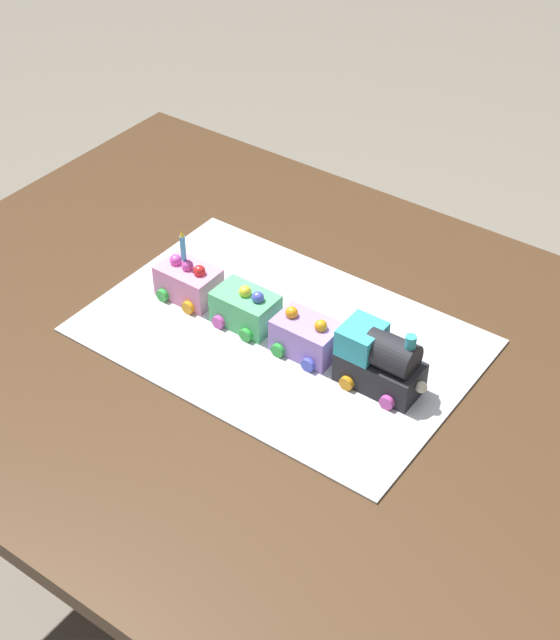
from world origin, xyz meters
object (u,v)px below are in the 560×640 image
Objects in this scene: cake_car_gondola_mint_green at (246,308)px; cake_car_flatbed_bubblegum at (189,282)px; cake_car_tanker_lavender at (307,336)px; dining_table at (283,403)px; birthday_candle at (183,245)px; cake_locomotive at (380,361)px.

cake_car_flatbed_bubblegum is at bearing 0.00° from cake_car_gondola_mint_green.
cake_car_flatbed_bubblegum is (0.24, 0.00, 0.00)m from cake_car_tanker_lavender.
birthday_candle is (0.21, -0.02, 0.21)m from dining_table.
cake_locomotive is at bearing 180.00° from cake_car_tanker_lavender.
cake_locomotive is 1.40× the size of cake_car_tanker_lavender.
cake_car_gondola_mint_green is 0.12m from cake_car_flatbed_bubblegum.
dining_table is 0.22m from cake_locomotive.
cake_car_tanker_lavender is 1.76× the size of birthday_candle.
cake_car_gondola_mint_green is 0.14m from birthday_candle.
cake_car_tanker_lavender is (-0.03, -0.02, 0.14)m from dining_table.
dining_table is at bearing 173.66° from cake_car_flatbed_bubblegum.
birthday_candle is at bearing 0.00° from cake_car_tanker_lavender.
cake_locomotive is at bearing 180.00° from cake_car_flatbed_bubblegum.
cake_car_tanker_lavender is 1.00× the size of cake_car_flatbed_bubblegum.
cake_car_gondola_mint_green is at bearing -180.00° from birthday_candle.
dining_table is 14.00× the size of cake_car_flatbed_bubblegum.
birthday_candle is (0.13, 0.00, 0.07)m from cake_car_gondola_mint_green.
birthday_candle reaches higher than cake_car_flatbed_bubblegum.
cake_car_tanker_lavender is at bearing 180.00° from cake_car_gondola_mint_green.
cake_car_gondola_mint_green is 1.76× the size of birthday_candle.
cake_locomotive is at bearing 180.00° from cake_car_gondola_mint_green.
dining_table is at bearing 8.32° from cake_locomotive.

